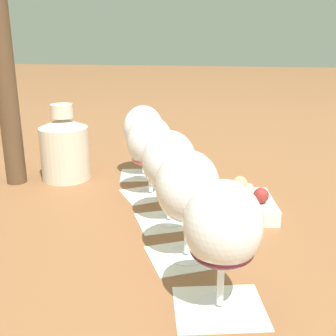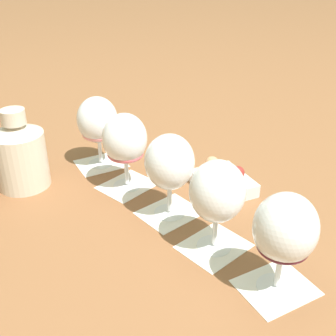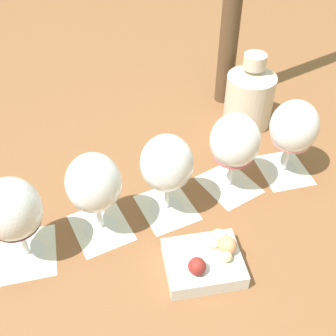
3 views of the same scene
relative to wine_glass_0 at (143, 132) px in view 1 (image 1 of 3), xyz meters
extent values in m
plane|color=brown|center=(0.26, 0.10, -0.11)|extent=(8.00, 8.00, 0.00)
cube|color=silver|center=(0.00, 0.00, -0.11)|extent=(0.12, 0.14, 0.00)
cube|color=silver|center=(0.13, 0.04, -0.11)|extent=(0.15, 0.15, 0.00)
cube|color=silver|center=(0.26, 0.11, -0.11)|extent=(0.14, 0.15, 0.00)
cube|color=silver|center=(0.39, 0.15, -0.11)|extent=(0.14, 0.15, 0.00)
cube|color=silver|center=(0.52, 0.21, -0.11)|extent=(0.12, 0.14, 0.00)
cylinder|color=white|center=(0.00, 0.00, -0.11)|extent=(0.06, 0.06, 0.01)
cylinder|color=white|center=(0.00, 0.00, -0.07)|extent=(0.01, 0.01, 0.07)
ellipsoid|color=white|center=(0.00, 0.00, 0.01)|extent=(0.10, 0.10, 0.11)
ellipsoid|color=pink|center=(0.00, 0.00, -0.03)|extent=(0.08, 0.08, 0.03)
cylinder|color=white|center=(0.13, 0.04, -0.11)|extent=(0.06, 0.06, 0.01)
cylinder|color=white|center=(0.13, 0.04, -0.07)|extent=(0.01, 0.01, 0.07)
ellipsoid|color=white|center=(0.13, 0.04, 0.01)|extent=(0.10, 0.10, 0.11)
ellipsoid|color=#D75C66|center=(0.13, 0.04, -0.03)|extent=(0.08, 0.08, 0.03)
cylinder|color=white|center=(0.26, 0.11, -0.11)|extent=(0.06, 0.06, 0.01)
cylinder|color=white|center=(0.26, 0.11, -0.07)|extent=(0.01, 0.01, 0.07)
ellipsoid|color=white|center=(0.26, 0.11, 0.01)|extent=(0.10, 0.10, 0.11)
ellipsoid|color=maroon|center=(0.26, 0.11, -0.02)|extent=(0.08, 0.08, 0.04)
cylinder|color=white|center=(0.39, 0.15, -0.11)|extent=(0.06, 0.06, 0.01)
cylinder|color=white|center=(0.39, 0.15, -0.07)|extent=(0.01, 0.01, 0.07)
ellipsoid|color=white|center=(0.39, 0.15, 0.01)|extent=(0.10, 0.10, 0.11)
ellipsoid|color=maroon|center=(0.39, 0.15, -0.02)|extent=(0.08, 0.08, 0.04)
cylinder|color=white|center=(0.52, 0.21, -0.11)|extent=(0.06, 0.06, 0.01)
cylinder|color=white|center=(0.52, 0.21, -0.07)|extent=(0.01, 0.01, 0.07)
ellipsoid|color=white|center=(0.52, 0.21, 0.01)|extent=(0.10, 0.10, 0.11)
ellipsoid|color=#501727|center=(0.52, 0.21, -0.03)|extent=(0.08, 0.08, 0.03)
cylinder|color=beige|center=(0.05, -0.19, -0.05)|extent=(0.12, 0.12, 0.13)
cone|color=beige|center=(0.05, -0.19, 0.03)|extent=(0.12, 0.12, 0.02)
cylinder|color=beige|center=(0.05, -0.19, 0.06)|extent=(0.05, 0.05, 0.03)
cube|color=silver|center=(0.20, 0.25, -0.10)|extent=(0.15, 0.13, 0.03)
cylinder|color=beige|center=(0.18, 0.23, -0.08)|extent=(0.02, 0.02, 0.01)
sphere|color=maroon|center=(0.22, 0.28, -0.07)|extent=(0.03, 0.03, 0.03)
cylinder|color=beige|center=(0.17, 0.21, -0.08)|extent=(0.03, 0.03, 0.01)
sphere|color=tan|center=(0.16, 0.24, -0.07)|extent=(0.03, 0.03, 0.03)
sphere|color=beige|center=(0.16, 0.26, -0.07)|extent=(0.02, 0.02, 0.02)
camera|label=1|loc=(1.00, 0.22, 0.23)|focal=45.00mm
camera|label=2|loc=(0.96, -0.10, 0.39)|focal=45.00mm
camera|label=3|loc=(0.28, 0.68, 0.52)|focal=45.00mm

